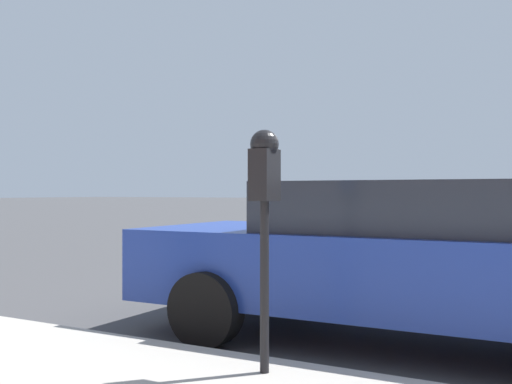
# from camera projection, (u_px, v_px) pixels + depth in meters

# --- Properties ---
(ground_plane) EXTENTS (220.00, 220.00, 0.00)m
(ground_plane) POSITION_uv_depth(u_px,v_px,m) (461.00, 327.00, 5.77)
(ground_plane) COLOR #424244
(parking_meter) EXTENTS (0.21, 0.19, 1.59)m
(parking_meter) POSITION_uv_depth(u_px,v_px,m) (265.00, 187.00, 3.92)
(parking_meter) COLOR black
(parking_meter) RESTS_ON sidewalk
(car_blue) EXTENTS (2.13, 4.78, 1.40)m
(car_blue) POSITION_uv_depth(u_px,v_px,m) (413.00, 256.00, 5.13)
(car_blue) COLOR navy
(car_blue) RESTS_ON ground_plane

